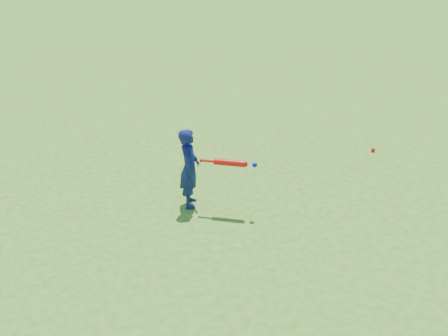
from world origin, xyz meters
name	(u,v)px	position (x,y,z in m)	size (l,w,h in m)	color
ground	(227,188)	(0.00, 0.00, 0.00)	(80.00, 80.00, 0.00)	#39731B
child	(189,168)	(-0.65, -0.34, 0.59)	(0.43, 0.28, 1.19)	#10194D
ground_ball_red	(373,150)	(2.89, 0.63, 0.04)	(0.08, 0.08, 0.08)	red
bat_swing	(232,163)	(-0.11, -0.66, 0.76)	(0.73, 0.39, 0.09)	red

